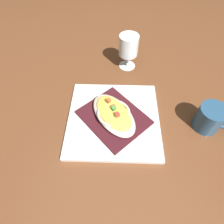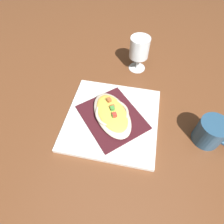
# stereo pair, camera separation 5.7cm
# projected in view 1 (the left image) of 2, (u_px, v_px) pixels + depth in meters

# --- Properties ---
(ground_plane) EXTENTS (2.60, 2.60, 0.00)m
(ground_plane) POSITION_uv_depth(u_px,v_px,m) (112.00, 120.00, 0.60)
(ground_plane) COLOR brown
(square_plate) EXTENTS (0.29, 0.29, 0.01)m
(square_plate) POSITION_uv_depth(u_px,v_px,m) (112.00, 119.00, 0.60)
(square_plate) COLOR white
(square_plate) RESTS_ON ground_plane
(folded_napkin) EXTENTS (0.25, 0.25, 0.01)m
(folded_napkin) POSITION_uv_depth(u_px,v_px,m) (112.00, 117.00, 0.59)
(folded_napkin) COLOR #42151C
(folded_napkin) RESTS_ON square_plate
(gratin_dish) EXTENTS (0.21, 0.18, 0.04)m
(gratin_dish) POSITION_uv_depth(u_px,v_px,m) (112.00, 114.00, 0.58)
(gratin_dish) COLOR beige
(gratin_dish) RESTS_ON folded_napkin
(coffee_mug) EXTENTS (0.08, 0.11, 0.08)m
(coffee_mug) POSITION_uv_depth(u_px,v_px,m) (208.00, 119.00, 0.56)
(coffee_mug) COLOR #2A5172
(coffee_mug) RESTS_ON ground_plane
(stemmed_glass) EXTENTS (0.07, 0.07, 0.13)m
(stemmed_glass) POSITION_uv_depth(u_px,v_px,m) (127.00, 47.00, 0.69)
(stemmed_glass) COLOR white
(stemmed_glass) RESTS_ON ground_plane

